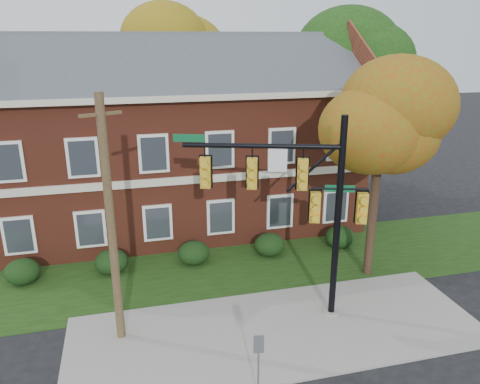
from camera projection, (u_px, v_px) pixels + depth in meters
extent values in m
plane|color=black|center=(288.00, 350.00, 15.04)|extent=(120.00, 120.00, 0.00)
cube|color=gray|center=(278.00, 331.00, 15.95)|extent=(14.00, 5.00, 0.08)
cube|color=#193811|center=(242.00, 265.00, 20.55)|extent=(30.00, 6.00, 0.04)
cube|color=maroon|center=(176.00, 158.00, 24.49)|extent=(18.00, 8.00, 7.00)
cube|color=beige|center=(173.00, 88.00, 23.34)|extent=(18.80, 8.80, 0.24)
cube|color=beige|center=(187.00, 180.00, 20.79)|extent=(18.00, 0.12, 0.35)
ellipsoid|color=black|center=(22.00, 272.00, 18.94)|extent=(1.40, 1.26, 1.05)
ellipsoid|color=black|center=(112.00, 262.00, 19.75)|extent=(1.40, 1.26, 1.05)
ellipsoid|color=black|center=(194.00, 253.00, 20.57)|extent=(1.40, 1.26, 1.05)
ellipsoid|color=black|center=(269.00, 245.00, 21.38)|extent=(1.40, 1.26, 1.05)
ellipsoid|color=black|center=(340.00, 237.00, 22.20)|extent=(1.40, 1.26, 1.05)
cylinder|color=black|center=(373.00, 210.00, 18.97)|extent=(0.36, 0.36, 5.76)
ellipsoid|color=#A2370D|center=(382.00, 122.00, 17.82)|extent=(4.25, 4.25, 3.60)
ellipsoid|color=#A2370D|center=(403.00, 107.00, 17.43)|extent=(3.50, 3.50, 3.00)
cylinder|color=black|center=(358.00, 143.00, 27.97)|extent=(0.36, 0.36, 7.04)
ellipsoid|color=#18330E|center=(364.00, 67.00, 26.57)|extent=(5.95, 5.95, 5.04)
ellipsoid|color=#18330E|center=(384.00, 56.00, 26.10)|extent=(4.90, 4.90, 4.20)
cylinder|color=black|center=(177.00, 124.00, 31.97)|extent=(0.36, 0.36, 7.68)
ellipsoid|color=#B4650F|center=(173.00, 51.00, 30.44)|extent=(6.46, 6.46, 5.47)
ellipsoid|color=#B4650F|center=(189.00, 42.00, 29.95)|extent=(5.32, 5.32, 4.56)
cylinder|color=gray|center=(331.00, 313.00, 16.90)|extent=(0.58, 0.58, 0.17)
cylinder|color=black|center=(337.00, 222.00, 15.78)|extent=(0.29, 0.29, 7.25)
cylinder|color=black|center=(262.00, 146.00, 15.11)|extent=(4.98, 1.75, 0.17)
cylinder|color=black|center=(340.00, 189.00, 15.40)|extent=(1.80, 0.65, 0.08)
cube|color=gold|center=(205.00, 173.00, 15.52)|extent=(0.53, 0.44, 1.20)
cube|color=gold|center=(252.00, 173.00, 15.43)|extent=(0.53, 0.44, 1.20)
cube|color=gold|center=(302.00, 174.00, 15.33)|extent=(0.53, 0.44, 1.20)
cube|color=silver|center=(278.00, 160.00, 15.23)|extent=(0.60, 0.23, 0.78)
cube|color=#0B562C|center=(189.00, 138.00, 15.19)|extent=(1.00, 0.36, 0.25)
cube|color=gold|center=(315.00, 207.00, 15.66)|extent=(0.53, 0.44, 1.20)
cube|color=gold|center=(362.00, 208.00, 15.56)|extent=(0.53, 0.44, 1.20)
cube|color=#0B562C|center=(340.00, 189.00, 15.40)|extent=(0.95, 0.34, 0.24)
cylinder|color=#44341F|center=(111.00, 226.00, 14.36)|extent=(0.36, 0.36, 8.12)
cube|color=#44341F|center=(101.00, 114.00, 13.27)|extent=(1.19, 0.60, 0.09)
cylinder|color=slate|center=(258.00, 366.00, 12.81)|extent=(0.06, 0.06, 1.99)
cube|color=slate|center=(259.00, 344.00, 12.58)|extent=(0.29, 0.08, 0.56)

